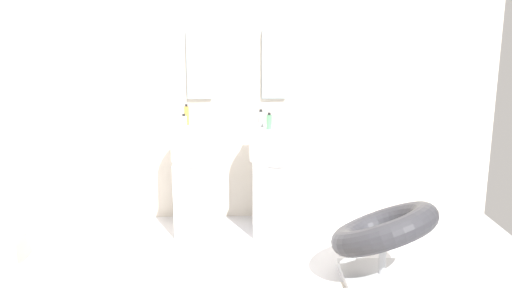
{
  "coord_description": "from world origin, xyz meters",
  "views": [
    {
      "loc": [
        0.06,
        -3.27,
        1.82
      ],
      "look_at": [
        0.15,
        0.55,
        0.95
      ],
      "focal_mm": 37.57,
      "sensor_mm": 36.0,
      "label": 1
    }
  ],
  "objects_px": {
    "lounge_chair": "(384,235)",
    "soap_bottle_green": "(269,122)",
    "pedestal_sink_right": "(276,177)",
    "soap_bottle_white": "(184,123)",
    "soap_bottle_amber": "(187,115)",
    "pedestal_sink_left": "(198,177)",
    "soap_bottle_grey": "(261,119)",
    "towel_rack": "(16,195)"
  },
  "relations": [
    {
      "from": "pedestal_sink_left",
      "to": "lounge_chair",
      "type": "bearing_deg",
      "value": -35.18
    },
    {
      "from": "towel_rack",
      "to": "soap_bottle_amber",
      "type": "xyz_separation_m",
      "value": [
        1.11,
        0.98,
        0.4
      ]
    },
    {
      "from": "soap_bottle_grey",
      "to": "soap_bottle_green",
      "type": "distance_m",
      "value": 0.14
    },
    {
      "from": "towel_rack",
      "to": "soap_bottle_white",
      "type": "bearing_deg",
      "value": 33.77
    },
    {
      "from": "pedestal_sink_left",
      "to": "pedestal_sink_right",
      "type": "height_order",
      "value": "same"
    },
    {
      "from": "towel_rack",
      "to": "soap_bottle_green",
      "type": "bearing_deg",
      "value": 22.8
    },
    {
      "from": "towel_rack",
      "to": "soap_bottle_green",
      "type": "height_order",
      "value": "soap_bottle_green"
    },
    {
      "from": "pedestal_sink_right",
      "to": "soap_bottle_white",
      "type": "distance_m",
      "value": 0.93
    },
    {
      "from": "lounge_chair",
      "to": "soap_bottle_grey",
      "type": "bearing_deg",
      "value": 129.68
    },
    {
      "from": "pedestal_sink_left",
      "to": "soap_bottle_amber",
      "type": "bearing_deg",
      "value": 129.38
    },
    {
      "from": "lounge_chair",
      "to": "soap_bottle_green",
      "type": "relative_size",
      "value": 7.72
    },
    {
      "from": "lounge_chair",
      "to": "soap_bottle_amber",
      "type": "xyz_separation_m",
      "value": [
        -1.48,
        1.1,
        0.68
      ]
    },
    {
      "from": "pedestal_sink_left",
      "to": "soap_bottle_green",
      "type": "xyz_separation_m",
      "value": [
        0.61,
        -0.09,
        0.51
      ]
    },
    {
      "from": "pedestal_sink_left",
      "to": "pedestal_sink_right",
      "type": "bearing_deg",
      "value": 0.0
    },
    {
      "from": "pedestal_sink_left",
      "to": "towel_rack",
      "type": "relative_size",
      "value": 1.1
    },
    {
      "from": "towel_rack",
      "to": "soap_bottle_green",
      "type": "relative_size",
      "value": 6.69
    },
    {
      "from": "pedestal_sink_left",
      "to": "soap_bottle_green",
      "type": "distance_m",
      "value": 0.8
    },
    {
      "from": "pedestal_sink_right",
      "to": "lounge_chair",
      "type": "relative_size",
      "value": 0.95
    },
    {
      "from": "pedestal_sink_left",
      "to": "soap_bottle_white",
      "type": "height_order",
      "value": "soap_bottle_white"
    },
    {
      "from": "soap_bottle_white",
      "to": "soap_bottle_green",
      "type": "xyz_separation_m",
      "value": [
        0.71,
        0.02,
        0.0
      ]
    },
    {
      "from": "soap_bottle_grey",
      "to": "soap_bottle_white",
      "type": "xyz_separation_m",
      "value": [
        -0.64,
        -0.15,
        -0.01
      ]
    },
    {
      "from": "pedestal_sink_left",
      "to": "soap_bottle_white",
      "type": "distance_m",
      "value": 0.53
    },
    {
      "from": "soap_bottle_amber",
      "to": "soap_bottle_grey",
      "type": "relative_size",
      "value": 1.23
    },
    {
      "from": "soap_bottle_amber",
      "to": "soap_bottle_green",
      "type": "relative_size",
      "value": 1.29
    },
    {
      "from": "pedestal_sink_left",
      "to": "pedestal_sink_right",
      "type": "distance_m",
      "value": 0.68
    },
    {
      "from": "pedestal_sink_left",
      "to": "soap_bottle_grey",
      "type": "xyz_separation_m",
      "value": [
        0.55,
        0.03,
        0.51
      ]
    },
    {
      "from": "soap_bottle_amber",
      "to": "lounge_chair",
      "type": "bearing_deg",
      "value": -36.47
    },
    {
      "from": "pedestal_sink_right",
      "to": "towel_rack",
      "type": "bearing_deg",
      "value": -155.53
    },
    {
      "from": "pedestal_sink_right",
      "to": "pedestal_sink_left",
      "type": "bearing_deg",
      "value": 180.0
    },
    {
      "from": "lounge_chair",
      "to": "soap_bottle_white",
      "type": "relative_size",
      "value": 7.95
    },
    {
      "from": "lounge_chair",
      "to": "soap_bottle_grey",
      "type": "xyz_separation_m",
      "value": [
        -0.84,
        1.01,
        0.66
      ]
    },
    {
      "from": "soap_bottle_amber",
      "to": "soap_bottle_grey",
      "type": "xyz_separation_m",
      "value": [
        0.65,
        -0.09,
        -0.02
      ]
    },
    {
      "from": "soap_bottle_amber",
      "to": "soap_bottle_green",
      "type": "xyz_separation_m",
      "value": [
        0.71,
        -0.21,
        -0.02
      ]
    },
    {
      "from": "soap_bottle_white",
      "to": "soap_bottle_green",
      "type": "relative_size",
      "value": 0.97
    },
    {
      "from": "lounge_chair",
      "to": "soap_bottle_white",
      "type": "distance_m",
      "value": 1.84
    },
    {
      "from": "lounge_chair",
      "to": "soap_bottle_green",
      "type": "distance_m",
      "value": 1.35
    },
    {
      "from": "soap_bottle_white",
      "to": "lounge_chair",
      "type": "bearing_deg",
      "value": -30.17
    },
    {
      "from": "soap_bottle_green",
      "to": "lounge_chair",
      "type": "bearing_deg",
      "value": -48.85
    },
    {
      "from": "pedestal_sink_right",
      "to": "soap_bottle_amber",
      "type": "relative_size",
      "value": 5.68
    },
    {
      "from": "pedestal_sink_left",
      "to": "towel_rack",
      "type": "bearing_deg",
      "value": -144.67
    },
    {
      "from": "pedestal_sink_right",
      "to": "soap_bottle_amber",
      "type": "bearing_deg",
      "value": 171.12
    },
    {
      "from": "soap_bottle_amber",
      "to": "soap_bottle_white",
      "type": "xyz_separation_m",
      "value": [
        0.0,
        -0.24,
        -0.02
      ]
    }
  ]
}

